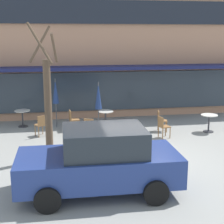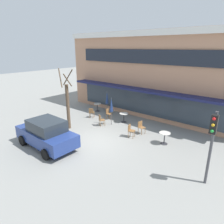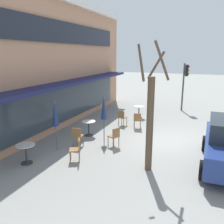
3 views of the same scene
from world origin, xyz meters
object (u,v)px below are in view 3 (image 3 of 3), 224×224
object	(u,v)px
cafe_chair_4	(115,135)
street_tree	(150,118)
patio_umbrella_green_folded	(104,108)
cafe_chair_3	(77,148)
traffic_light_pole	(185,79)
patio_umbrella_cream_folded	(55,114)
cafe_table_by_tree	(139,110)
cafe_chair_1	(122,117)
cafe_chair_2	(77,135)
cafe_table_streetside	(89,126)
cafe_table_near_wall	(26,151)
cafe_chair_0	(137,119)

from	to	relation	value
cafe_chair_4	street_tree	bearing A→B (deg)	-129.17
patio_umbrella_green_folded	cafe_chair_3	bearing A→B (deg)	176.90
street_tree	traffic_light_pole	bearing A→B (deg)	-1.52
cafe_chair_4	traffic_light_pole	world-z (taller)	traffic_light_pole
patio_umbrella_green_folded	cafe_chair_3	xyz separation A→B (m)	(-2.35, 0.13, -1.10)
traffic_light_pole	cafe_chair_3	bearing A→B (deg)	163.67
patio_umbrella_cream_folded	cafe_chair_4	size ratio (longest dim) A/B	2.47
traffic_light_pole	cafe_table_by_tree	bearing A→B (deg)	142.03
cafe_chair_1	traffic_light_pole	distance (m)	6.17
cafe_chair_3	cafe_chair_4	size ratio (longest dim) A/B	1.00
cafe_chair_2	cafe_table_streetside	bearing A→B (deg)	7.70
street_tree	patio_umbrella_green_folded	bearing A→B (deg)	52.58
cafe_table_near_wall	cafe_chair_0	size ratio (longest dim) A/B	0.85
traffic_light_pole	cafe_chair_2	bearing A→B (deg)	157.36
cafe_table_near_wall	street_tree	bearing A→B (deg)	-74.18
cafe_chair_2	cafe_chair_4	distance (m)	1.66
cafe_table_by_tree	cafe_chair_2	size ratio (longest dim) A/B	0.85
patio_umbrella_green_folded	cafe_chair_3	distance (m)	2.60
street_tree	cafe_chair_0	bearing A→B (deg)	20.52
patio_umbrella_green_folded	cafe_chair_1	xyz separation A→B (m)	(2.70, 0.05, -1.10)
traffic_light_pole	cafe_chair_4	bearing A→B (deg)	165.45
traffic_light_pole	cafe_chair_1	bearing A→B (deg)	150.55
patio_umbrella_green_folded	cafe_chair_2	xyz separation A→B (m)	(-1.03, 0.84, -1.10)
cafe_table_streetside	patio_umbrella_green_folded	xyz separation A→B (m)	(-0.45, -1.04, 1.11)
cafe_table_streetside	traffic_light_pole	xyz separation A→B (m)	(7.40, -3.90, 1.78)
cafe_chair_0	cafe_chair_3	bearing A→B (deg)	167.68
cafe_table_by_tree	cafe_chair_1	world-z (taller)	cafe_chair_1
cafe_chair_2	cafe_chair_4	size ratio (longest dim) A/B	1.00
street_tree	cafe_chair_1	bearing A→B (deg)	29.44
cafe_table_near_wall	cafe_chair_3	bearing A→B (deg)	-61.96
cafe_table_streetside	street_tree	distance (m)	4.60
cafe_chair_0	cafe_chair_1	distance (m)	1.00
cafe_chair_0	traffic_light_pole	size ratio (longest dim) A/B	0.26
cafe_table_by_tree	cafe_table_streetside	bearing A→B (deg)	161.20
cafe_table_by_tree	street_tree	world-z (taller)	street_tree
cafe_table_by_tree	patio_umbrella_green_folded	distance (m)	4.85
cafe_table_by_tree	cafe_chair_2	bearing A→B (deg)	167.72
cafe_table_near_wall	cafe_chair_4	size ratio (longest dim) A/B	0.85
cafe_table_streetside	traffic_light_pole	size ratio (longest dim) A/B	0.22
cafe_table_near_wall	cafe_chair_1	world-z (taller)	cafe_chair_1
patio_umbrella_cream_folded	cafe_chair_2	xyz separation A→B (m)	(0.69, -0.63, -1.10)
patio_umbrella_cream_folded	cafe_chair_1	size ratio (longest dim) A/B	2.47
cafe_table_near_wall	cafe_chair_1	distance (m)	6.19
cafe_chair_2	cafe_chair_4	world-z (taller)	same
patio_umbrella_cream_folded	cafe_chair_2	world-z (taller)	patio_umbrella_cream_folded
traffic_light_pole	cafe_table_streetside	bearing A→B (deg)	152.19
cafe_chair_4	cafe_chair_2	bearing A→B (deg)	110.64
cafe_chair_2	cafe_chair_4	xyz separation A→B (m)	(0.58, -1.55, 0.00)
cafe_chair_3	cafe_table_streetside	bearing A→B (deg)	18.14
patio_umbrella_cream_folded	street_tree	bearing A→B (deg)	-93.76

